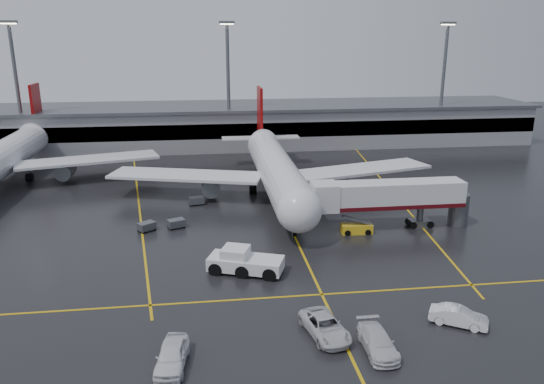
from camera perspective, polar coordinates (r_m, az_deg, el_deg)
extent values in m
plane|color=black|center=(69.48, 1.42, -2.63)|extent=(220.00, 220.00, 0.00)
cube|color=gold|center=(69.48, 1.42, -2.62)|extent=(0.25, 90.00, 0.02)
cube|color=gold|center=(49.62, 5.41, -10.97)|extent=(60.00, 0.25, 0.02)
cube|color=gold|center=(78.81, -14.26, -0.78)|extent=(9.99, 69.35, 0.02)
cube|color=gold|center=(83.16, 12.69, 0.24)|extent=(7.57, 69.64, 0.02)
cube|color=gray|center=(114.81, -2.29, 7.17)|extent=(120.00, 18.00, 8.00)
cube|color=black|center=(106.09, -1.85, 6.66)|extent=(120.00, 0.40, 3.00)
cube|color=#595B60|center=(114.17, -2.31, 9.30)|extent=(122.00, 19.00, 0.60)
cylinder|color=#595B60|center=(112.75, -25.81, 9.74)|extent=(0.70, 0.70, 25.00)
cube|color=#595B60|center=(112.29, -26.65, 16.15)|extent=(3.00, 1.20, 0.50)
cube|color=#FFE5B2|center=(112.28, -26.63, 16.00)|extent=(2.60, 0.90, 0.20)
cylinder|color=#595B60|center=(107.40, -4.74, 11.04)|extent=(0.70, 0.70, 25.00)
cube|color=#595B60|center=(106.91, -4.91, 17.83)|extent=(3.00, 1.20, 0.50)
cube|color=#FFE5B2|center=(106.90, -4.91, 17.67)|extent=(2.60, 0.90, 0.20)
cylinder|color=#595B60|center=(118.46, 17.97, 10.83)|extent=(0.70, 0.70, 25.00)
cube|color=#595B60|center=(118.02, 18.54, 16.96)|extent=(3.00, 1.20, 0.50)
cube|color=#FFE5B2|center=(118.01, 18.53, 16.81)|extent=(2.60, 0.90, 0.20)
cylinder|color=silver|center=(75.84, 0.51, 2.35)|extent=(5.20, 36.00, 5.20)
sphere|color=silver|center=(58.80, 2.95, -1.96)|extent=(5.20, 5.20, 5.20)
cone|color=silver|center=(96.06, -1.24, 5.78)|extent=(4.94, 8.00, 4.94)
cube|color=#880707|center=(96.23, -1.32, 8.76)|extent=(0.50, 5.50, 8.50)
cube|color=silver|center=(96.02, -1.24, 5.90)|extent=(14.00, 3.00, 0.25)
cube|color=silver|center=(77.33, -9.29, 1.80)|extent=(22.80, 11.83, 0.40)
cube|color=silver|center=(80.71, 9.50, 2.42)|extent=(22.80, 11.83, 0.40)
cylinder|color=#595B60|center=(76.69, -6.64, 0.70)|extent=(2.60, 4.50, 2.60)
cylinder|color=#595B60|center=(79.19, 7.23, 1.19)|extent=(2.60, 4.50, 2.60)
cylinder|color=#595B60|center=(62.65, 2.42, -3.87)|extent=(0.56, 0.56, 2.00)
cylinder|color=#595B60|center=(79.20, -2.09, 0.57)|extent=(0.56, 0.56, 2.00)
cylinder|color=#595B60|center=(80.03, 2.48, 0.73)|extent=(0.56, 0.56, 2.00)
cylinder|color=black|center=(62.84, 2.41, -4.33)|extent=(0.40, 1.10, 1.10)
cylinder|color=black|center=(79.33, -2.09, 0.26)|extent=(1.00, 1.40, 1.40)
cylinder|color=black|center=(80.15, 2.47, 0.43)|extent=(1.00, 1.40, 1.40)
cone|color=silver|center=(111.90, -24.00, 5.91)|extent=(4.94, 8.00, 4.94)
cube|color=#880707|center=(112.16, -24.16, 8.46)|extent=(0.50, 5.50, 8.50)
cube|color=silver|center=(111.87, -24.01, 6.01)|extent=(14.00, 3.00, 0.25)
cube|color=silver|center=(90.89, -19.24, 3.31)|extent=(22.80, 11.83, 0.40)
cylinder|color=#595B60|center=(91.05, -21.43, 2.20)|extent=(2.60, 4.50, 2.60)
cylinder|color=#595B60|center=(94.86, -24.78, 1.73)|extent=(0.56, 0.56, 2.00)
cylinder|color=black|center=(94.97, -24.75, 1.47)|extent=(1.00, 1.40, 1.40)
cube|color=silver|center=(65.53, 12.70, -0.20)|extent=(18.00, 3.20, 3.00)
cube|color=#4B080D|center=(65.91, 12.63, -1.28)|extent=(18.00, 3.30, 0.50)
cube|color=silver|center=(63.21, 5.70, -0.49)|extent=(3.00, 3.40, 3.30)
cylinder|color=#595B60|center=(67.85, 15.72, -2.41)|extent=(0.80, 0.80, 3.00)
cube|color=#595B60|center=(68.19, 15.65, -3.25)|extent=(2.60, 1.60, 0.90)
cylinder|color=#595B60|center=(69.79, 19.54, -1.80)|extent=(2.40, 2.40, 4.00)
cylinder|color=black|center=(67.78, 14.79, -3.30)|extent=(0.90, 1.80, 0.90)
cylinder|color=black|center=(68.63, 16.50, -3.19)|extent=(0.90, 1.80, 0.90)
cube|color=silver|center=(53.37, -2.85, -7.71)|extent=(8.00, 5.37, 1.27)
cube|color=silver|center=(53.22, -3.98, -6.56)|extent=(3.27, 3.27, 1.06)
cube|color=black|center=(53.22, -3.98, -6.56)|extent=(2.95, 2.95, 0.95)
cylinder|color=black|center=(54.27, -5.68, -7.77)|extent=(2.40, 3.46, 1.38)
cylinder|color=black|center=(53.52, -2.85, -8.07)|extent=(2.40, 3.46, 1.38)
cylinder|color=black|center=(52.90, 0.06, -8.36)|extent=(2.40, 3.46, 1.38)
cube|color=gold|center=(64.32, 9.13, -3.92)|extent=(3.79, 1.71, 1.14)
cube|color=#595B60|center=(63.95, 9.17, -3.01)|extent=(3.62, 1.08, 1.30)
cylinder|color=black|center=(64.13, 8.04, -4.19)|extent=(0.80, 1.79, 0.72)
cylinder|color=black|center=(64.72, 10.18, -4.09)|extent=(0.80, 1.79, 0.72)
imported|color=silver|center=(43.26, 5.77, -14.28)|extent=(3.72, 6.09, 1.58)
imported|color=silver|center=(42.03, 11.36, -15.58)|extent=(2.21, 5.36, 1.55)
imported|color=white|center=(47.00, 19.54, -12.58)|extent=(4.81, 3.79, 1.53)
imported|color=white|center=(40.24, -10.78, -16.98)|extent=(2.66, 5.34, 1.75)
cube|color=#595B60|center=(66.17, -10.32, -3.32)|extent=(2.34, 1.96, 0.90)
cylinder|color=black|center=(65.65, -10.81, -3.94)|extent=(0.40, 0.20, 0.40)
cylinder|color=black|center=(66.13, -9.50, -3.72)|extent=(0.40, 0.20, 0.40)
cylinder|color=black|center=(66.54, -11.10, -3.68)|extent=(0.40, 0.20, 0.40)
cylinder|color=black|center=(67.02, -9.80, -3.45)|extent=(0.40, 0.20, 0.40)
cube|color=#595B60|center=(65.88, -13.42, -3.60)|extent=(2.38, 2.24, 0.90)
cylinder|color=black|center=(65.26, -13.76, -4.26)|extent=(0.40, 0.20, 0.40)
cylinder|color=black|center=(66.02, -12.57, -3.93)|extent=(0.40, 0.20, 0.40)
cylinder|color=black|center=(66.08, -14.21, -4.03)|extent=(0.40, 0.20, 0.40)
cylinder|color=black|center=(66.83, -13.03, -3.71)|extent=(0.40, 0.20, 0.40)
cube|color=#595B60|center=(74.65, -8.18, -0.89)|extent=(2.22, 1.68, 0.90)
cylinder|color=black|center=(74.18, -8.70, -1.41)|extent=(0.40, 0.20, 0.40)
cylinder|color=black|center=(74.47, -7.49, -1.28)|extent=(0.40, 0.20, 0.40)
cylinder|color=black|center=(75.12, -8.84, -1.18)|extent=(0.40, 0.20, 0.40)
cylinder|color=black|center=(75.40, -7.65, -1.06)|extent=(0.40, 0.20, 0.40)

